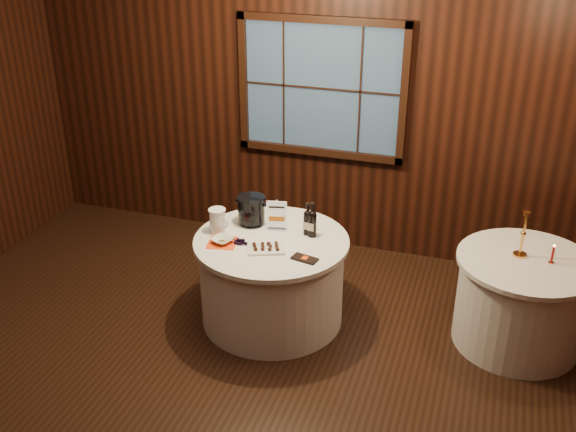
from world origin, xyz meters
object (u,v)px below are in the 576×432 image
(port_bottle_left, at_px, (308,221))
(chocolate_plate, at_px, (266,248))
(main_table, at_px, (272,279))
(sign_stand, at_px, (277,219))
(chocolate_box, at_px, (305,259))
(cracker_bowl, at_px, (222,240))
(red_candle, at_px, (552,256))
(port_bottle_right, at_px, (312,222))
(brass_candlestick, at_px, (522,240))
(glass_pitcher, at_px, (218,220))
(ice_bucket, at_px, (251,210))
(grape_bunch, at_px, (240,242))
(side_table, at_px, (520,301))

(port_bottle_left, height_order, chocolate_plate, port_bottle_left)
(main_table, xyz_separation_m, sign_stand, (-0.02, 0.18, 0.48))
(port_bottle_left, bearing_deg, sign_stand, -178.31)
(port_bottle_left, height_order, chocolate_box, port_bottle_left)
(main_table, bearing_deg, cracker_bowl, -153.09)
(sign_stand, bearing_deg, red_candle, -9.71)
(sign_stand, distance_m, cracker_bowl, 0.50)
(port_bottle_right, bearing_deg, brass_candlestick, 10.86)
(main_table, bearing_deg, port_bottle_right, 28.05)
(glass_pitcher, bearing_deg, port_bottle_right, 30.98)
(main_table, bearing_deg, ice_bucket, 139.86)
(cracker_bowl, relative_size, brass_candlestick, 0.43)
(brass_candlestick, distance_m, red_candle, 0.25)
(port_bottle_right, relative_size, glass_pitcher, 1.47)
(port_bottle_left, bearing_deg, grape_bunch, -142.59)
(chocolate_plate, bearing_deg, cracker_bowl, -179.64)
(main_table, xyz_separation_m, red_candle, (2.17, 0.30, 0.45))
(glass_pitcher, height_order, red_candle, glass_pitcher)
(chocolate_plate, xyz_separation_m, brass_candlestick, (1.92, 0.53, 0.12))
(port_bottle_left, height_order, red_candle, port_bottle_left)
(brass_candlestick, height_order, red_candle, brass_candlestick)
(port_bottle_right, height_order, brass_candlestick, brass_candlestick)
(port_bottle_left, xyz_separation_m, red_candle, (1.91, 0.12, -0.06))
(main_table, height_order, brass_candlestick, brass_candlestick)
(sign_stand, height_order, chocolate_box, sign_stand)
(main_table, height_order, grape_bunch, grape_bunch)
(main_table, distance_m, port_bottle_left, 0.59)
(glass_pitcher, bearing_deg, sign_stand, 41.34)
(sign_stand, xyz_separation_m, port_bottle_right, (0.31, -0.02, 0.04))
(chocolate_box, bearing_deg, main_table, 159.10)
(side_table, height_order, chocolate_plate, chocolate_plate)
(side_table, xyz_separation_m, sign_stand, (-2.02, -0.12, 0.48))
(grape_bunch, bearing_deg, cracker_bowl, -168.24)
(sign_stand, xyz_separation_m, red_candle, (2.18, 0.12, -0.03))
(side_table, relative_size, glass_pitcher, 5.26)
(chocolate_box, relative_size, red_candle, 1.23)
(main_table, bearing_deg, side_table, 8.53)
(port_bottle_left, distance_m, red_candle, 1.92)
(ice_bucket, bearing_deg, sign_stand, -7.88)
(ice_bucket, relative_size, chocolate_plate, 0.71)
(chocolate_plate, relative_size, cracker_bowl, 2.13)
(side_table, relative_size, port_bottle_right, 3.57)
(main_table, relative_size, red_candle, 7.83)
(port_bottle_right, relative_size, chocolate_box, 1.50)
(ice_bucket, bearing_deg, brass_candlestick, 3.43)
(main_table, distance_m, ice_bucket, 0.61)
(glass_pitcher, bearing_deg, grape_bunch, -10.47)
(main_table, relative_size, chocolate_box, 6.35)
(sign_stand, bearing_deg, grape_bunch, -133.28)
(side_table, bearing_deg, ice_bucket, -177.83)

